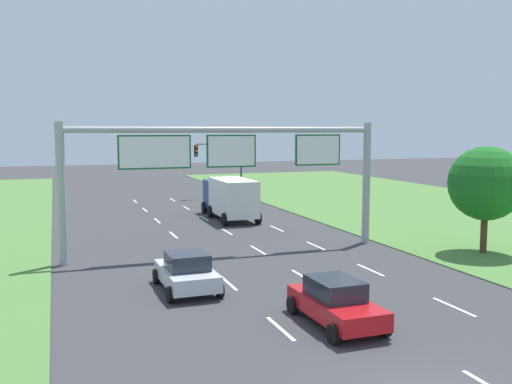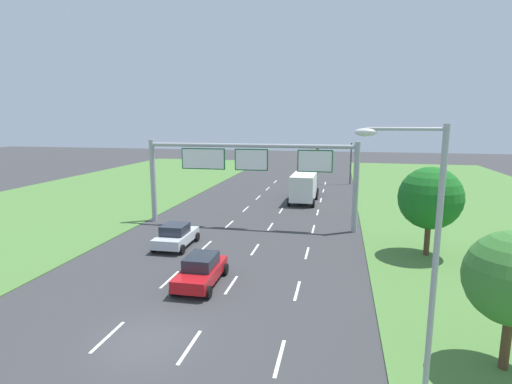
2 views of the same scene
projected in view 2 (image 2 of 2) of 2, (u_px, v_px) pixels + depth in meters
ground_plane at (148, 342)px, 15.71m from camera, size 200.00×200.00×0.00m
lane_dashes_inner_left at (206, 246)px, 27.62m from camera, size 0.14×62.40×0.01m
lane_dashes_inner_right at (255, 249)px, 26.90m from camera, size 0.14×62.40×0.01m
lane_dashes_slip at (307, 253)px, 26.19m from camera, size 0.14×62.40×0.01m
car_near_red at (201, 270)px, 21.07m from camera, size 2.11×4.24×1.58m
car_lead_silver at (176, 236)px, 27.37m from camera, size 2.25×4.04×1.60m
box_truck at (305, 186)px, 42.75m from camera, size 2.78×7.59×3.03m
sign_gantry at (249, 166)px, 32.01m from camera, size 17.24×0.44×7.00m
traffic_light_mast at (336, 156)px, 53.99m from camera, size 4.76×0.49×5.60m
street_lamp at (424, 240)px, 11.85m from camera, size 2.61×0.32×8.50m
roadside_tree_mid at (430, 198)px, 25.02m from camera, size 3.94×3.94×5.76m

